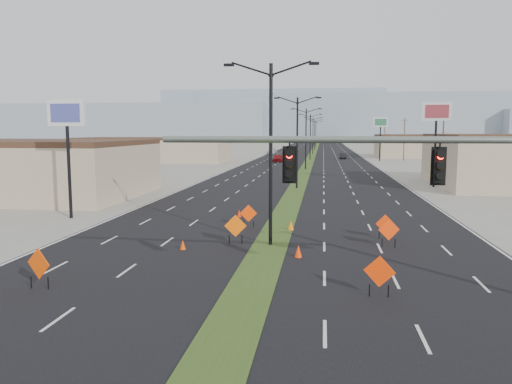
# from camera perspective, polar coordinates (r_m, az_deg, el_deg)

# --- Properties ---
(ground) EXTENTS (600.00, 600.00, 0.00)m
(ground) POSITION_cam_1_polar(r_m,az_deg,el_deg) (16.81, -2.79, -15.37)
(ground) COLOR gray
(ground) RESTS_ON ground
(road_surface) EXTENTS (25.00, 400.00, 0.02)m
(road_surface) POSITION_cam_1_polar(r_m,az_deg,el_deg) (115.49, 6.24, 3.81)
(road_surface) COLOR black
(road_surface) RESTS_ON ground
(median_strip) EXTENTS (2.00, 400.00, 0.04)m
(median_strip) POSITION_cam_1_polar(r_m,az_deg,el_deg) (115.49, 6.24, 3.81)
(median_strip) COLOR #304518
(median_strip) RESTS_ON ground
(building_sw_far) EXTENTS (30.00, 14.00, 4.50)m
(building_sw_far) POSITION_cam_1_polar(r_m,az_deg,el_deg) (106.24, -11.54, 4.65)
(building_sw_far) COLOR tan
(building_sw_far) RESTS_ON ground
(building_se_far) EXTENTS (44.00, 16.00, 5.00)m
(building_se_far) POSITION_cam_1_polar(r_m,az_deg,el_deg) (130.18, 23.40, 4.74)
(building_se_far) COLOR tan
(building_se_far) RESTS_ON ground
(mesa_west) EXTENTS (180.00, 50.00, 22.00)m
(mesa_west) POSITION_cam_1_polar(r_m,az_deg,el_deg) (319.85, -15.07, 7.61)
(mesa_west) COLOR #8796A7
(mesa_west) RESTS_ON ground
(mesa_center) EXTENTS (220.00, 50.00, 28.00)m
(mesa_center) POSITION_cam_1_polar(r_m,az_deg,el_deg) (317.55, 14.52, 8.18)
(mesa_center) COLOR #8796A7
(mesa_center) RESTS_ON ground
(mesa_backdrop) EXTENTS (140.00, 50.00, 32.00)m
(mesa_backdrop) POSITION_cam_1_polar(r_m,az_deg,el_deg) (337.02, 2.08, 8.66)
(mesa_backdrop) COLOR #8796A7
(mesa_backdrop) RESTS_ON ground
(signal_mast) EXTENTS (16.30, 0.60, 8.00)m
(signal_mast) POSITION_cam_1_polar(r_m,az_deg,el_deg) (18.27, 25.83, 1.26)
(signal_mast) COLOR slate
(signal_mast) RESTS_ON ground
(streetlight_0) EXTENTS (5.15, 0.24, 10.02)m
(streetlight_0) POSITION_cam_1_polar(r_m,az_deg,el_deg) (27.45, 1.69, 4.97)
(streetlight_0) COLOR black
(streetlight_0) RESTS_ON ground
(streetlight_1) EXTENTS (5.15, 0.24, 10.02)m
(streetlight_1) POSITION_cam_1_polar(r_m,az_deg,el_deg) (55.36, 4.73, 5.99)
(streetlight_1) COLOR black
(streetlight_1) RESTS_ON ground
(streetlight_2) EXTENTS (5.15, 0.24, 10.02)m
(streetlight_2) POSITION_cam_1_polar(r_m,az_deg,el_deg) (83.33, 5.73, 6.32)
(streetlight_2) COLOR black
(streetlight_2) RESTS_ON ground
(streetlight_3) EXTENTS (5.15, 0.24, 10.02)m
(streetlight_3) POSITION_cam_1_polar(r_m,az_deg,el_deg) (111.32, 6.22, 6.48)
(streetlight_3) COLOR black
(streetlight_3) RESTS_ON ground
(streetlight_4) EXTENTS (5.15, 0.24, 10.02)m
(streetlight_4) POSITION_cam_1_polar(r_m,az_deg,el_deg) (139.31, 6.52, 6.58)
(streetlight_4) COLOR black
(streetlight_4) RESTS_ON ground
(streetlight_5) EXTENTS (5.15, 0.24, 10.02)m
(streetlight_5) POSITION_cam_1_polar(r_m,az_deg,el_deg) (167.31, 6.72, 6.64)
(streetlight_5) COLOR black
(streetlight_5) RESTS_ON ground
(streetlight_6) EXTENTS (5.15, 0.24, 10.02)m
(streetlight_6) POSITION_cam_1_polar(r_m,az_deg,el_deg) (195.30, 6.86, 6.69)
(streetlight_6) COLOR black
(streetlight_6) RESTS_ON ground
(utility_pole_1) EXTENTS (1.60, 0.20, 9.00)m
(utility_pole_1) POSITION_cam_1_polar(r_m,az_deg,el_deg) (77.23, 20.57, 5.30)
(utility_pole_1) COLOR #4C3823
(utility_pole_1) RESTS_ON ground
(utility_pole_2) EXTENTS (1.60, 0.20, 9.00)m
(utility_pole_2) POSITION_cam_1_polar(r_m,az_deg,el_deg) (111.62, 16.58, 5.85)
(utility_pole_2) COLOR #4C3823
(utility_pole_2) RESTS_ON ground
(utility_pole_3) EXTENTS (1.60, 0.20, 9.00)m
(utility_pole_3) POSITION_cam_1_polar(r_m,az_deg,el_deg) (146.30, 14.47, 6.13)
(utility_pole_3) COLOR #4C3823
(utility_pole_3) RESTS_ON ground
(car_left) EXTENTS (1.92, 4.71, 1.60)m
(car_left) POSITION_cam_1_polar(r_m,az_deg,el_deg) (102.76, 2.51, 3.90)
(car_left) COLOR maroon
(car_left) RESTS_ON ground
(car_mid) EXTENTS (1.46, 4.03, 1.32)m
(car_mid) POSITION_cam_1_polar(r_m,az_deg,el_deg) (115.88, 9.90, 4.08)
(car_mid) COLOR black
(car_mid) RESTS_ON ground
(car_far) EXTENTS (2.75, 5.51, 1.54)m
(car_far) POSITION_cam_1_polar(r_m,az_deg,el_deg) (136.14, 1.85, 4.65)
(car_far) COLOR silver
(car_far) RESTS_ON ground
(construction_sign_0) EXTENTS (1.21, 0.48, 1.70)m
(construction_sign_0) POSITION_cam_1_polar(r_m,az_deg,el_deg) (22.17, -23.58, -7.67)
(construction_sign_0) COLOR #D53E04
(construction_sign_0) RESTS_ON ground
(construction_sign_1) EXTENTS (1.26, 0.23, 1.68)m
(construction_sign_1) POSITION_cam_1_polar(r_m,az_deg,el_deg) (28.31, -2.36, -4.00)
(construction_sign_1) COLOR #F55A05
(construction_sign_1) RESTS_ON ground
(construction_sign_2) EXTENTS (1.14, 0.11, 1.52)m
(construction_sign_2) POSITION_cam_1_polar(r_m,az_deg,el_deg) (33.15, -0.87, -2.55)
(construction_sign_2) COLOR #FF3E05
(construction_sign_2) RESTS_ON ground
(construction_sign_3) EXTENTS (1.18, 0.28, 1.59)m
(construction_sign_3) POSITION_cam_1_polar(r_m,az_deg,el_deg) (28.45, 14.95, -4.30)
(construction_sign_3) COLOR #FF3805
(construction_sign_3) RESTS_ON ground
(construction_sign_4) EXTENTS (1.19, 0.38, 1.64)m
(construction_sign_4) POSITION_cam_1_polar(r_m,az_deg,el_deg) (20.00, 13.93, -8.97)
(construction_sign_4) COLOR #FF3705
(construction_sign_4) RESTS_ON ground
(construction_sign_5) EXTENTS (1.12, 0.14, 1.49)m
(construction_sign_5) POSITION_cam_1_polar(r_m,az_deg,el_deg) (30.48, 14.54, -3.66)
(construction_sign_5) COLOR #EC3304
(construction_sign_5) RESTS_ON ground
(cone_0) EXTENTS (0.33, 0.33, 0.54)m
(cone_0) POSITION_cam_1_polar(r_m,az_deg,el_deg) (27.38, -8.36, -5.99)
(cone_0) COLOR #F14005
(cone_0) RESTS_ON ground
(cone_1) EXTENTS (0.44, 0.44, 0.64)m
(cone_1) POSITION_cam_1_polar(r_m,az_deg,el_deg) (25.56, 4.87, -6.76)
(cone_1) COLOR #FB3705
(cone_1) RESTS_ON ground
(cone_2) EXTENTS (0.41, 0.41, 0.65)m
(cone_2) POSITION_cam_1_polar(r_m,az_deg,el_deg) (32.33, 4.01, -3.82)
(cone_2) COLOR orange
(cone_2) RESTS_ON ground
(cone_3) EXTENTS (0.35, 0.35, 0.57)m
(cone_3) POSITION_cam_1_polar(r_m,az_deg,el_deg) (37.14, -1.94, -2.46)
(cone_3) COLOR red
(cone_3) RESTS_ON ground
(pole_sign_west) EXTENTS (2.81, 0.47, 8.61)m
(pole_sign_west) POSITION_cam_1_polar(r_m,az_deg,el_deg) (38.73, -20.81, 7.41)
(pole_sign_west) COLOR black
(pole_sign_west) RESTS_ON ground
(pole_sign_east_near) EXTENTS (3.14, 0.96, 9.60)m
(pole_sign_east_near) POSITION_cam_1_polar(r_m,az_deg,el_deg) (60.28, 19.92, 7.98)
(pole_sign_east_near) COLOR black
(pole_sign_east_near) RESTS_ON ground
(pole_sign_east_far) EXTENTS (3.02, 0.74, 9.18)m
(pole_sign_east_far) POSITION_cam_1_polar(r_m,az_deg,el_deg) (109.08, 14.05, 7.38)
(pole_sign_east_far) COLOR black
(pole_sign_east_far) RESTS_ON ground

